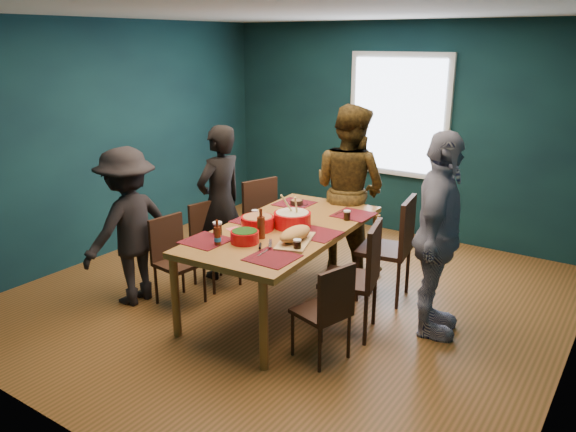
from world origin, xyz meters
name	(u,v)px	position (x,y,z in m)	size (l,w,h in m)	color
room	(306,158)	(0.00, 0.27, 1.37)	(5.01, 5.01, 2.71)	brown
dining_table	(285,235)	(0.08, -0.21, 0.73)	(1.20, 2.20, 0.81)	olive
chair_left_far	(266,218)	(-0.65, 0.49, 0.58)	(0.57, 0.57, 1.00)	black
chair_left_mid	(211,237)	(-0.88, -0.17, 0.51)	(0.47, 0.47, 0.87)	black
chair_left_near	(173,253)	(-0.89, -0.70, 0.50)	(0.43, 0.43, 0.85)	black
chair_right_far	(395,241)	(0.86, 0.53, 0.61)	(0.54, 0.54, 1.04)	black
chair_right_mid	(360,271)	(0.89, -0.26, 0.59)	(0.56, 0.56, 1.01)	black
chair_right_near	(328,306)	(0.89, -0.81, 0.48)	(0.46, 0.46, 0.83)	black
person_far_left	(220,202)	(-0.93, 0.06, 0.82)	(0.60, 0.39, 1.64)	black
person_back	(349,189)	(0.09, 1.01, 0.91)	(0.89, 0.69, 1.83)	black
person_right	(438,236)	(1.41, 0.11, 0.89)	(1.04, 0.43, 1.78)	silver
person_near_left	(129,227)	(-1.24, -0.92, 0.76)	(0.99, 0.57, 1.53)	black
bowl_salad	(257,222)	(-0.10, -0.40, 0.88)	(0.30, 0.30, 0.13)	red
bowl_dumpling	(292,219)	(0.13, -0.16, 0.89)	(0.34, 0.34, 0.32)	red
bowl_herbs	(245,236)	(0.02, -0.74, 0.87)	(0.25, 0.25, 0.11)	red
cutting_board	(295,235)	(0.38, -0.50, 0.87)	(0.40, 0.63, 0.14)	tan
small_bowl	(297,202)	(-0.23, 0.46, 0.84)	(0.13, 0.13, 0.06)	black
beer_bottle_a	(217,236)	(-0.13, -0.92, 0.89)	(0.06, 0.06, 0.22)	#4E1C0D
beer_bottle_b	(261,227)	(0.07, -0.57, 0.91)	(0.07, 0.07, 0.27)	#4E1C0D
cola_glass_a	(217,228)	(-0.31, -0.71, 0.87)	(0.08, 0.08, 0.12)	black
cola_glass_b	(297,244)	(0.50, -0.65, 0.86)	(0.07, 0.07, 0.09)	black
cola_glass_c	(347,215)	(0.45, 0.30, 0.86)	(0.07, 0.07, 0.10)	black
cola_glass_d	(255,214)	(-0.31, -0.16, 0.86)	(0.06, 0.06, 0.09)	black
napkin_a	(318,233)	(0.42, -0.18, 0.81)	(0.15, 0.15, 0.00)	#E25F63
napkin_b	(234,229)	(-0.27, -0.52, 0.81)	(0.12, 0.12, 0.00)	#E25F63
napkin_c	(271,259)	(0.43, -0.92, 0.81)	(0.16, 0.16, 0.00)	#E25F63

